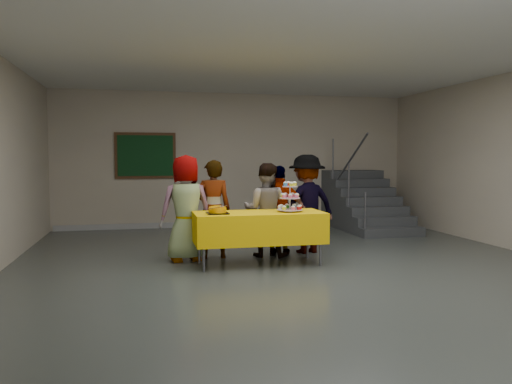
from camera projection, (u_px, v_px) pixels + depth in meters
room_shell at (306, 113)px, 6.42m from camera, size 10.00×10.04×3.02m
bake_table at (259, 227)px, 7.24m from camera, size 1.88×0.78×0.77m
cupcake_stand at (290, 200)px, 7.29m from camera, size 0.38×0.38×0.44m
bear_cake at (217, 210)px, 7.02m from camera, size 0.32×0.36×0.12m
schoolchild_a at (186, 208)px, 7.50m from camera, size 0.86×0.63×1.60m
schoolchild_b at (213, 209)px, 7.71m from camera, size 0.57×0.39×1.52m
schoolchild_c at (266, 210)px, 7.84m from camera, size 0.87×0.78×1.47m
schoolchild_d at (280, 211)px, 7.93m from camera, size 0.91×0.66×1.43m
schoolchild_e at (307, 204)px, 8.16m from camera, size 1.15×0.83×1.61m
staircase at (362, 206)px, 11.13m from camera, size 1.30×2.40×2.04m
noticeboard at (146, 156)px, 10.83m from camera, size 1.30×0.05×1.00m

